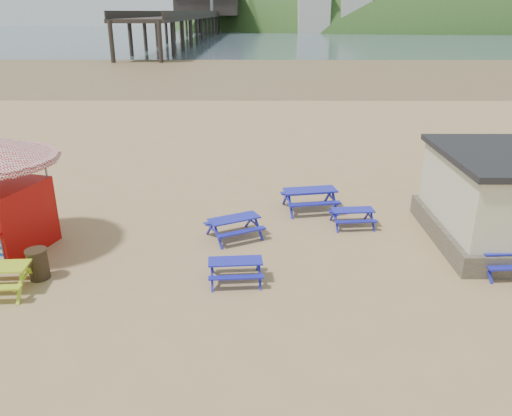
{
  "coord_description": "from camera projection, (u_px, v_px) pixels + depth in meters",
  "views": [
    {
      "loc": [
        0.79,
        -14.7,
        7.4
      ],
      "look_at": [
        0.69,
        1.5,
        1.0
      ],
      "focal_mm": 35.0,
      "sensor_mm": 36.0,
      "label": 1
    }
  ],
  "objects": [
    {
      "name": "picnic_table_blue_c",
      "position": [
        352.0,
        218.0,
        18.37
      ],
      "size": [
        1.65,
        1.37,
        0.65
      ],
      "rotation": [
        0.0,
        0.0,
        0.09
      ],
      "color": "#1912A0",
      "rests_on": "ground"
    },
    {
      "name": "picnic_table_blue_b",
      "position": [
        310.0,
        200.0,
        19.8
      ],
      "size": [
        2.32,
        2.0,
        0.86
      ],
      "rotation": [
        0.0,
        0.0,
        0.18
      ],
      "color": "#1912A0",
      "rests_on": "ground"
    },
    {
      "name": "picnic_table_blue_d",
      "position": [
        235.0,
        270.0,
        14.61
      ],
      "size": [
        1.68,
        1.4,
        0.66
      ],
      "rotation": [
        0.0,
        0.0,
        0.08
      ],
      "color": "#1912A0",
      "rests_on": "ground"
    },
    {
      "name": "pier",
      "position": [
        207.0,
        17.0,
        180.24
      ],
      "size": [
        24.0,
        220.0,
        39.29
      ],
      "color": "black",
      "rests_on": "ground"
    },
    {
      "name": "wet_sand",
      "position": [
        253.0,
        70.0,
        67.55
      ],
      "size": [
        400.0,
        400.0,
        0.0
      ],
      "primitive_type": "plane",
      "color": "olive",
      "rests_on": "ground"
    },
    {
      "name": "sea",
      "position": [
        257.0,
        34.0,
        174.49
      ],
      "size": [
        400.0,
        400.0,
        0.0
      ],
      "primitive_type": "plane",
      "color": "#465864",
      "rests_on": "ground"
    },
    {
      "name": "picnic_table_blue_a",
      "position": [
        234.0,
        228.0,
        17.4
      ],
      "size": [
        2.22,
        2.07,
        0.74
      ],
      "rotation": [
        0.0,
        0.0,
        0.47
      ],
      "color": "#1912A0",
      "rests_on": "ground"
    },
    {
      "name": "picnic_table_blue_f",
      "position": [
        508.0,
        260.0,
        15.09
      ],
      "size": [
        1.91,
        1.58,
        0.76
      ],
      "rotation": [
        0.0,
        0.0,
        0.06
      ],
      "color": "#1912A0",
      "rests_on": "ground"
    },
    {
      "name": "headland_town",
      "position": [
        450.0,
        51.0,
        233.14
      ],
      "size": [
        264.0,
        144.0,
        108.0
      ],
      "color": "#2D4C1E",
      "rests_on": "ground"
    },
    {
      "name": "ground",
      "position": [
        235.0,
        253.0,
        16.4
      ],
      "size": [
        400.0,
        400.0,
        0.0
      ],
      "primitive_type": "plane",
      "color": "tan",
      "rests_on": "ground"
    },
    {
      "name": "litter_bin",
      "position": [
        38.0,
        264.0,
        14.68
      ],
      "size": [
        0.64,
        0.64,
        0.93
      ],
      "color": "#342617",
      "rests_on": "ground"
    }
  ]
}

